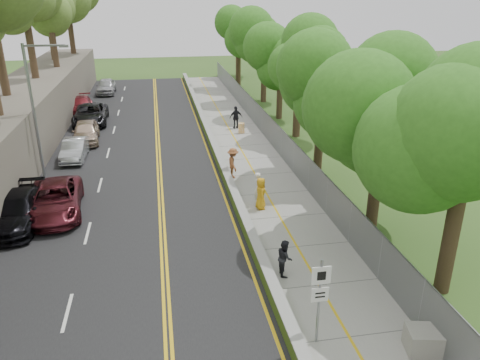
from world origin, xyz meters
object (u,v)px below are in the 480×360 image
streetlight (37,103)px  car_2 (55,200)px  construction_barrel (241,128)px  painter_0 (261,193)px  concrete_block (425,340)px  person_far (236,117)px  signpost (320,293)px

streetlight → car_2: streetlight is taller
construction_barrel → painter_0: size_ratio=0.47×
concrete_block → person_far: size_ratio=0.64×
concrete_block → streetlight: bearing=129.4°
painter_0 → signpost: bearing=-179.1°
painter_0 → concrete_block: bearing=-162.6°
car_2 → construction_barrel: bearing=41.6°
construction_barrel → car_2: car_2 is taller
streetlight → painter_0: bearing=-29.8°
construction_barrel → concrete_block: (1.30, -25.26, -0.01)m
streetlight → car_2: 6.89m
signpost → concrete_block: 3.72m
streetlight → painter_0: (11.91, -6.82, -3.74)m
concrete_block → painter_0: 11.55m
person_far → painter_0: bearing=76.7°
car_2 → streetlight: bearing=99.5°
construction_barrel → person_far: size_ratio=0.44×
construction_barrel → car_2: bearing=-133.2°
signpost → car_2: (-10.05, 11.48, -1.16)m
concrete_block → painter_0: (-2.85, 11.18, 0.46)m
painter_0 → streetlight: bearing=63.3°
signpost → painter_0: (0.40, 10.20, -1.06)m
construction_barrel → car_2: size_ratio=0.15×
person_far → concrete_block: bearing=84.8°
person_far → construction_barrel: bearing=89.6°
car_2 → concrete_block: bearing=-48.4°
signpost → person_far: signpost is taller
streetlight → signpost: (11.51, -17.02, -2.68)m
concrete_block → person_far: bearing=93.2°
car_2 → painter_0: bearing=-12.2°
signpost → construction_barrel: bearing=85.4°
streetlight → person_far: bearing=33.3°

